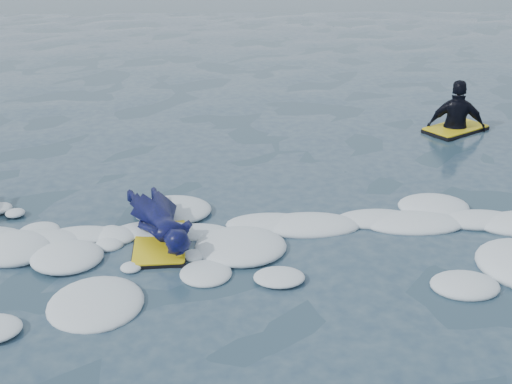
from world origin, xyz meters
TOP-DOWN VIEW (x-y plane):
  - ground at (0.00, 0.00)m, footprint 120.00×120.00m
  - foam_band at (0.00, 1.03)m, footprint 12.00×3.10m
  - prone_woman_unit at (-0.18, 1.35)m, footprint 1.24×1.85m
  - waiting_rider_unit at (4.90, 5.48)m, footprint 1.38×1.23m

SIDE VIEW (x-z plane):
  - ground at x=0.00m, z-range 0.00..0.00m
  - foam_band at x=0.00m, z-range -0.15..0.15m
  - waiting_rider_unit at x=4.90m, z-range -0.85..0.97m
  - prone_woman_unit at x=-0.18m, z-range 0.01..0.46m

